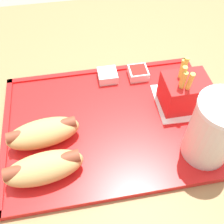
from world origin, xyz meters
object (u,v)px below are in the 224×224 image
object	(u,v)px
hot_dog_near	(43,133)
sauce_cup_mayo	(108,75)
hot_dog_far	(44,168)
fries_carton	(184,92)
soda_cup	(214,130)
sauce_cup_ketchup	(138,73)

from	to	relation	value
hot_dog_near	sauce_cup_mayo	size ratio (longest dim) A/B	3.29
hot_dog_far	fries_carton	bearing A→B (deg)	-158.06
hot_dog_far	soda_cup	bearing A→B (deg)	179.51
fries_carton	sauce_cup_mayo	world-z (taller)	fries_carton
soda_cup	hot_dog_near	world-z (taller)	soda_cup
fries_carton	sauce_cup_ketchup	xyz separation A→B (m)	(0.07, -0.10, -0.03)
hot_dog_far	sauce_cup_ketchup	world-z (taller)	hot_dog_far
sauce_cup_ketchup	fries_carton	bearing A→B (deg)	125.40
hot_dog_near	fries_carton	world-z (taller)	fries_carton
sauce_cup_mayo	sauce_cup_ketchup	world-z (taller)	same
hot_dog_near	sauce_cup_ketchup	size ratio (longest dim) A/B	3.29
sauce_cup_ketchup	soda_cup	bearing A→B (deg)	108.78
hot_dog_near	sauce_cup_ketchup	bearing A→B (deg)	-146.71
hot_dog_near	sauce_cup_mayo	xyz separation A→B (m)	(-0.14, -0.14, -0.01)
hot_dog_far	sauce_cup_ketchup	size ratio (longest dim) A/B	3.28
soda_cup	hot_dog_near	xyz separation A→B (m)	(0.28, -0.07, -0.04)
fries_carton	hot_dog_far	bearing A→B (deg)	21.94
soda_cup	hot_dog_far	xyz separation A→B (m)	(0.28, -0.00, -0.04)
hot_dog_far	sauce_cup_mayo	xyz separation A→B (m)	(-0.14, -0.21, -0.02)
fries_carton	sauce_cup_ketchup	distance (m)	0.12
soda_cup	hot_dog_far	distance (m)	0.29
hot_dog_far	fries_carton	xyz separation A→B (m)	(-0.28, -0.11, 0.01)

